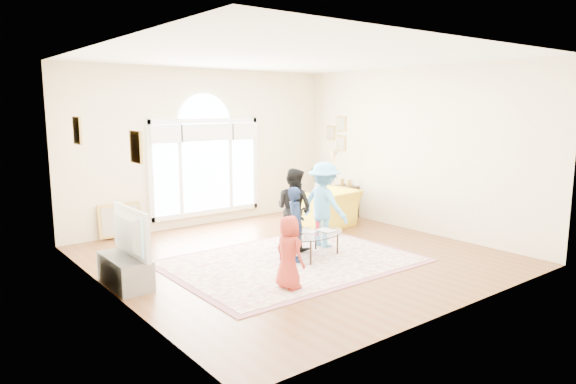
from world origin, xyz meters
TOP-DOWN VIEW (x-y plane):
  - ground at (0.00, 0.00)m, footprint 6.00×6.00m
  - room_shell at (0.01, 2.83)m, footprint 6.00×6.00m
  - area_rug at (-0.26, -0.24)m, footprint 3.60×2.60m
  - rug_border at (-0.26, -0.24)m, footprint 3.80×2.80m
  - tv_console at (-2.75, 0.30)m, footprint 0.45×1.00m
  - television at (-2.74, 0.30)m, footprint 0.18×1.16m
  - coffee_table at (0.15, -0.28)m, footprint 1.37×1.05m
  - armchair at (1.77, 1.20)m, footprint 1.32×1.19m
  - side_cabinet at (2.78, 1.69)m, footprint 0.40×0.50m
  - floor_lamp at (2.47, 1.76)m, footprint 0.29×0.29m
  - plant_pedestal at (2.70, 2.50)m, footprint 0.20×0.20m
  - potted_plant at (2.70, 2.50)m, footprint 0.51×0.47m
  - leaning_picture at (-1.87, 2.90)m, footprint 0.80×0.14m
  - child_red at (-1.06, -1.20)m, footprint 0.35×0.51m
  - child_navy at (-0.21, -0.27)m, footprint 0.44×0.51m
  - child_black at (0.20, 0.28)m, footprint 0.69×0.80m
  - child_blue at (0.73, 0.10)m, footprint 0.66×1.02m

SIDE VIEW (x-z plane):
  - ground at x=0.00m, z-range 0.00..0.00m
  - leaning_picture at x=-1.87m, z-range -0.31..0.31m
  - rug_border at x=-0.26m, z-range 0.00..0.01m
  - area_rug at x=-0.26m, z-range 0.00..0.02m
  - tv_console at x=-2.75m, z-range 0.00..0.42m
  - side_cabinet at x=2.78m, z-range 0.00..0.70m
  - plant_pedestal at x=2.70m, z-range 0.00..0.70m
  - armchair at x=1.77m, z-range 0.00..0.77m
  - coffee_table at x=0.15m, z-range 0.13..0.67m
  - child_red at x=-1.06m, z-range 0.02..1.02m
  - child_navy at x=-0.21m, z-range 0.02..1.21m
  - child_black at x=0.20m, z-range 0.02..1.42m
  - television at x=-2.74m, z-range 0.42..1.09m
  - child_blue at x=0.73m, z-range 0.02..1.50m
  - potted_plant at x=2.70m, z-range 0.70..1.16m
  - floor_lamp at x=2.47m, z-range 0.53..2.04m
  - room_shell at x=0.01m, z-range -1.43..4.57m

